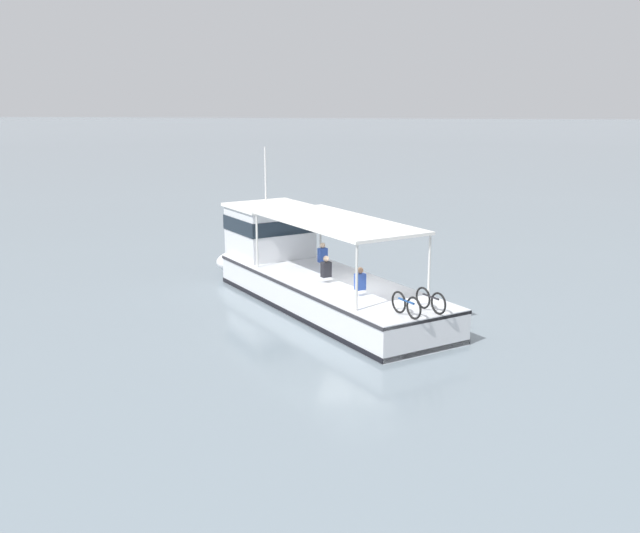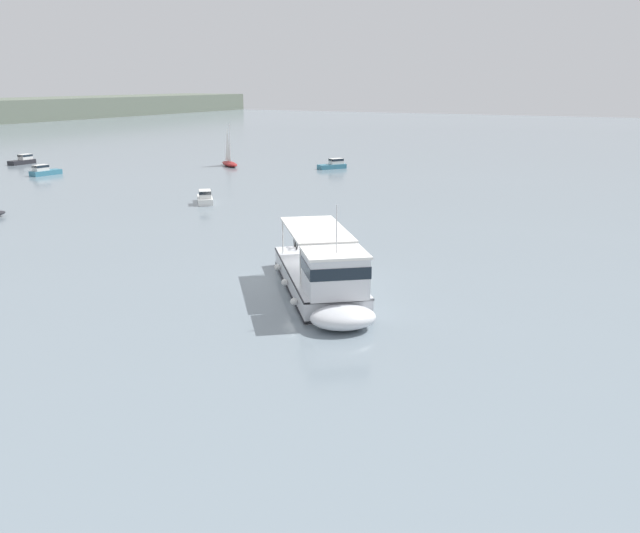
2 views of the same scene
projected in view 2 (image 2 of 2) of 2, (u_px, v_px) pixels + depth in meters
The scene contains 7 objects.
ground_plane at pixel (309, 281), 37.88m from camera, with size 400.00×400.00×0.00m, color gray.
ferry_main at pixel (324, 279), 34.68m from camera, with size 11.94×10.23×5.32m.
motorboat_off_stern at pixel (44, 171), 80.55m from camera, with size 3.73×1.73×1.26m.
sailboat_far_right at pixel (230, 162), 89.21m from camera, with size 4.08×4.63×5.40m.
motorboat_far_left at pixel (205, 197), 61.97m from camera, with size 3.63×3.26×1.26m.
motorboat_horizon_east at pixel (23, 160), 91.51m from camera, with size 3.61×1.34×1.26m.
motorboat_off_bow at pixel (333, 164), 86.67m from camera, with size 3.72×3.06×1.26m.
Camera 2 is at (-32.06, -17.18, 10.63)m, focal length 38.75 mm.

